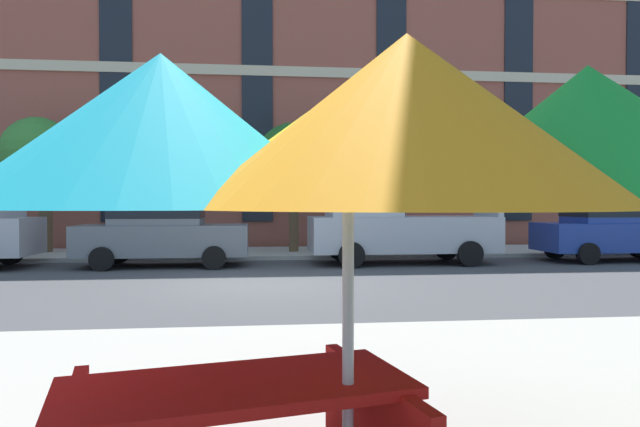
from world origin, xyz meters
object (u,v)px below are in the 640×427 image
object	(u,v)px
pickup_silver_midblock	(394,226)
street_tree_left	(41,155)
sedan_blue	(614,228)
sedan_gray	(162,231)
street_tree_middle	(295,160)
patio_umbrella	(348,151)

from	to	relation	value
pickup_silver_midblock	street_tree_left	xyz separation A→B (m)	(-10.47, 3.41, 2.16)
pickup_silver_midblock	sedan_blue	world-z (taller)	pickup_silver_midblock
street_tree_left	sedan_gray	bearing A→B (deg)	-38.99
sedan_blue	street_tree_middle	world-z (taller)	street_tree_middle
pickup_silver_midblock	street_tree_middle	xyz separation A→B (m)	(-2.53, 2.85, 2.02)
street_tree_left	patio_umbrella	world-z (taller)	street_tree_left
pickup_silver_midblock	sedan_blue	distance (m)	6.48
patio_umbrella	pickup_silver_midblock	bearing A→B (deg)	75.27
pickup_silver_midblock	street_tree_left	world-z (taller)	street_tree_left
pickup_silver_midblock	street_tree_middle	size ratio (longest dim) A/B	1.21
pickup_silver_midblock	street_tree_middle	world-z (taller)	street_tree_middle
pickup_silver_midblock	patio_umbrella	xyz separation A→B (m)	(-3.34, -12.70, 0.93)
sedan_blue	patio_umbrella	world-z (taller)	patio_umbrella
sedan_blue	patio_umbrella	xyz separation A→B (m)	(-9.82, -12.70, 1.01)
pickup_silver_midblock	sedan_blue	xyz separation A→B (m)	(6.48, -0.00, -0.08)
sedan_blue	street_tree_middle	distance (m)	9.68
patio_umbrella	sedan_blue	bearing A→B (deg)	52.29
street_tree_middle	patio_umbrella	world-z (taller)	street_tree_middle
sedan_blue	street_tree_left	size ratio (longest dim) A/B	1.01
street_tree_left	sedan_blue	bearing A→B (deg)	-11.39
street_tree_middle	pickup_silver_midblock	bearing A→B (deg)	-48.39
street_tree_left	patio_umbrella	bearing A→B (deg)	-66.13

